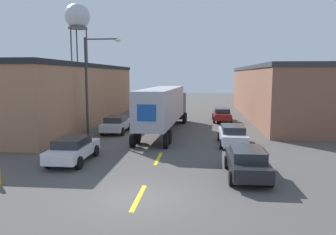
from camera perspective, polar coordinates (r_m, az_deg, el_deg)
name	(u,v)px	position (r m, az deg, el deg)	size (l,w,h in m)	color
ground_plane	(138,198)	(13.98, -5.20, -13.82)	(160.00, 160.00, 0.00)	#4C4947
road_centerline	(158,158)	(20.08, -1.69, -7.15)	(0.20, 15.80, 0.01)	yellow
warehouse_left	(62,93)	(36.92, -18.05, 4.01)	(8.97, 27.92, 6.16)	#9E7051
warehouse_right	(293,92)	(41.49, 20.94, 4.16)	(11.11, 28.79, 6.07)	brown
semi_truck	(164,106)	(28.84, -0.62, 2.07)	(3.42, 14.92, 3.96)	black
parked_car_right_near	(247,162)	(16.86, 13.59, -7.48)	(1.98, 4.57, 1.46)	black
parked_car_left_near	(73,149)	(19.93, -16.20, -5.26)	(1.98, 4.57, 1.46)	silver
parked_car_right_far	(222,114)	(36.18, 9.35, 0.55)	(1.98, 4.57, 1.46)	maroon
parked_car_right_mid	(233,135)	(24.11, 11.18, -2.92)	(1.98, 4.57, 1.46)	silver
parked_car_left_far	(116,124)	(29.16, -9.00, -1.09)	(1.98, 4.57, 1.46)	#B2B2B7
water_tower	(77,18)	(67.90, -15.51, 16.37)	(4.82, 4.82, 18.65)	#47474C
street_lamp	(91,79)	(27.97, -13.29, 6.61)	(3.12, 0.32, 8.10)	#2D2D30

